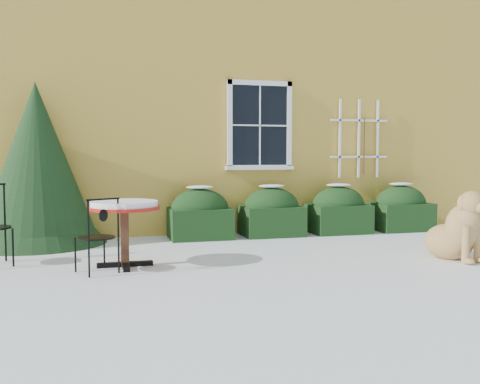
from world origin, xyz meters
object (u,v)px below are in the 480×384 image
object	(u,v)px
bistro_table	(124,212)
dog	(458,231)
patio_chair_near	(98,235)
evergreen_shrub	(37,179)

from	to	relation	value
bistro_table	dog	bearing A→B (deg)	-9.52
bistro_table	patio_chair_near	size ratio (longest dim) A/B	0.99
bistro_table	dog	distance (m)	4.49
patio_chair_near	dog	bearing A→B (deg)	149.14
bistro_table	dog	size ratio (longest dim) A/B	0.82
evergreen_shrub	dog	bearing A→B (deg)	-27.19
dog	patio_chair_near	bearing A→B (deg)	163.52
bistro_table	patio_chair_near	xyz separation A→B (m)	(-0.33, -0.30, -0.25)
evergreen_shrub	patio_chair_near	distance (m)	2.71
patio_chair_near	dog	size ratio (longest dim) A/B	0.83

